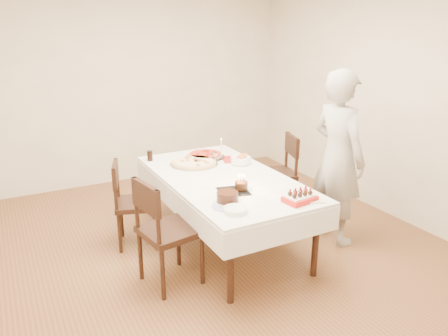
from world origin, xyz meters
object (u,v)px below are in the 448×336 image
pasta_bowl (241,160)px  chair_left_dessert (170,231)px  cola_glass (150,156)px  layer_cake (227,197)px  birthday_cake (241,182)px  pizza_pepperoni (205,155)px  dining_table (224,211)px  pizza_white (194,163)px  strawberry_box (300,198)px  chair_left_savory (137,203)px  person (338,158)px  taper_candle (221,148)px  chair_right_savory (275,174)px

pasta_bowl → chair_left_dessert: bearing=-147.8°
pasta_bowl → cola_glass: (-0.85, 0.58, 0.01)m
layer_cake → birthday_cake: size_ratio=1.79×
pizza_pepperoni → chair_left_dessert: bearing=-128.4°
dining_table → pizza_pepperoni: (0.13, 0.70, 0.40)m
layer_cake → pizza_pepperoni: bearing=72.3°
layer_cake → pizza_white: bearing=80.6°
strawberry_box → chair_left_savory: bearing=129.3°
person → taper_candle: person is taller
chair_right_savory → person: bearing=-63.5°
dining_table → chair_right_savory: 1.06m
chair_left_dessert → pizza_white: chair_left_dessert is taller
chair_left_dessert → birthday_cake: bearing=171.0°
pizza_white → strawberry_box: 1.44m
dining_table → layer_cake: bearing=-115.5°
chair_right_savory → birthday_cake: chair_right_savory is taller
chair_left_savory → chair_right_savory: bearing=-160.9°
chair_left_savory → taper_candle: 1.14m
chair_left_savory → pizza_white: (0.69, 0.07, 0.32)m
chair_right_savory → chair_left_savory: (-1.74, -0.03, -0.03)m
chair_left_savory → chair_left_dessert: chair_left_dessert is taller
chair_left_savory → chair_left_dessert: size_ratio=0.90×
pizza_white → strawberry_box: size_ratio=1.90×
cola_glass → layer_cake: bearing=-82.5°
dining_table → pasta_bowl: (0.36, 0.29, 0.42)m
chair_right_savory → pizza_white: chair_right_savory is taller
cola_glass → layer_cake: size_ratio=0.48×
dining_table → chair_left_dessert: bearing=-151.4°
chair_left_dessert → strawberry_box: (1.03, -0.47, 0.28)m
pizza_pepperoni → chair_right_savory: bearing=-16.4°
person → pizza_white: 1.53m
person → pizza_pepperoni: size_ratio=4.13×
chair_left_dessert → layer_cake: (0.47, -0.19, 0.30)m
taper_candle → layer_cake: taper_candle is taller
cola_glass → birthday_cake: (0.45, -1.27, 0.02)m
chair_left_savory → taper_candle: size_ratio=3.53×
pizza_pepperoni → birthday_cake: 1.12m
layer_cake → taper_candle: bearing=64.7°
dining_table → chair_left_savory: 0.91m
layer_cake → person: bearing=6.7°
pizza_pepperoni → strawberry_box: strawberry_box is taller
cola_glass → chair_left_dessert: bearing=-101.9°
taper_candle → cola_glass: size_ratio=2.24×
chair_left_savory → strawberry_box: chair_left_savory is taller
chair_right_savory → chair_left_savory: bearing=-161.7°
person → taper_candle: bearing=36.7°
taper_candle → layer_cake: bearing=-115.3°
birthday_cake → pasta_bowl: bearing=60.3°
person → strawberry_box: 0.93m
pasta_bowl → birthday_cake: size_ratio=1.64×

